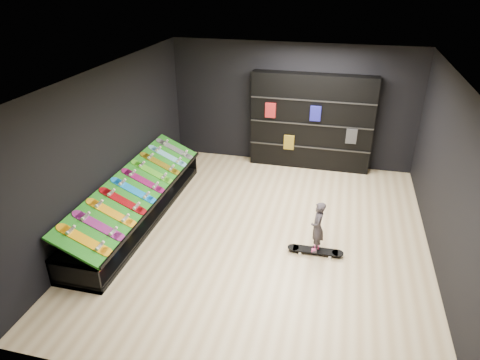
% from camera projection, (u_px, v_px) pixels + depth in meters
% --- Properties ---
extents(floor, '(6.00, 7.00, 0.01)m').
position_uv_depth(floor, '(263.00, 234.00, 8.12)').
color(floor, beige).
rests_on(floor, ground).
extents(ceiling, '(6.00, 7.00, 0.01)m').
position_uv_depth(ceiling, '(268.00, 76.00, 6.77)').
color(ceiling, white).
rests_on(ceiling, ground).
extents(wall_back, '(6.00, 0.02, 3.00)m').
position_uv_depth(wall_back, '(292.00, 105.00, 10.48)').
color(wall_back, black).
rests_on(wall_back, ground).
extents(wall_front, '(6.00, 0.02, 3.00)m').
position_uv_depth(wall_front, '(201.00, 298.00, 4.41)').
color(wall_front, black).
rests_on(wall_front, ground).
extents(wall_left, '(0.02, 7.00, 3.00)m').
position_uv_depth(wall_left, '(109.00, 147.00, 8.09)').
color(wall_left, black).
rests_on(wall_left, ground).
extents(wall_right, '(0.02, 7.00, 3.00)m').
position_uv_depth(wall_right, '(450.00, 181.00, 6.80)').
color(wall_right, black).
rests_on(wall_right, ground).
extents(display_rack, '(0.90, 4.50, 0.50)m').
position_uv_depth(display_rack, '(138.00, 207.00, 8.55)').
color(display_rack, black).
rests_on(display_rack, ground).
extents(turf_ramp, '(0.92, 4.50, 0.46)m').
position_uv_depth(turf_ramp, '(138.00, 187.00, 8.33)').
color(turf_ramp, '#156710').
rests_on(turf_ramp, display_rack).
extents(back_shelving, '(2.92, 0.34, 2.34)m').
position_uv_depth(back_shelving, '(311.00, 122.00, 10.36)').
color(back_shelving, black).
rests_on(back_shelving, ground).
extents(floor_skateboard, '(0.99, 0.24, 0.09)m').
position_uv_depth(floor_skateboard, '(315.00, 252.00, 7.55)').
color(floor_skateboard, black).
rests_on(floor_skateboard, ground).
extents(child, '(0.16, 0.22, 0.57)m').
position_uv_depth(child, '(317.00, 236.00, 7.40)').
color(child, black).
rests_on(child, floor_skateboard).
extents(display_board_0, '(0.93, 0.22, 0.50)m').
position_uv_depth(display_board_0, '(84.00, 240.00, 6.67)').
color(display_board_0, yellow).
rests_on(display_board_0, turf_ramp).
extents(display_board_1, '(0.93, 0.22, 0.50)m').
position_uv_depth(display_board_1, '(99.00, 226.00, 7.04)').
color(display_board_1, '#2626BF').
rests_on(display_board_1, turf_ramp).
extents(display_board_2, '(0.93, 0.22, 0.50)m').
position_uv_depth(display_board_2, '(111.00, 213.00, 7.40)').
color(display_board_2, orange).
rests_on(display_board_2, turf_ramp).
extents(display_board_3, '(0.93, 0.22, 0.50)m').
position_uv_depth(display_board_3, '(123.00, 201.00, 7.77)').
color(display_board_3, red).
rests_on(display_board_3, turf_ramp).
extents(display_board_4, '(0.93, 0.22, 0.50)m').
position_uv_depth(display_board_4, '(134.00, 190.00, 8.14)').
color(display_board_4, blue).
rests_on(display_board_4, turf_ramp).
extents(display_board_5, '(0.93, 0.22, 0.50)m').
position_uv_depth(display_board_5, '(143.00, 181.00, 8.50)').
color(display_board_5, '#E5198C').
rests_on(display_board_5, turf_ramp).
extents(display_board_6, '(0.93, 0.22, 0.50)m').
position_uv_depth(display_board_6, '(152.00, 172.00, 8.87)').
color(display_board_6, green).
rests_on(display_board_6, turf_ramp).
extents(display_board_7, '(0.93, 0.22, 0.50)m').
position_uv_depth(display_board_7, '(160.00, 164.00, 9.23)').
color(display_board_7, yellow).
rests_on(display_board_7, turf_ramp).
extents(display_board_8, '(0.93, 0.22, 0.50)m').
position_uv_depth(display_board_8, '(168.00, 156.00, 9.60)').
color(display_board_8, '#0CB2E5').
rests_on(display_board_8, turf_ramp).
extents(display_board_9, '(0.93, 0.22, 0.50)m').
position_uv_depth(display_board_9, '(175.00, 149.00, 9.97)').
color(display_board_9, black).
rests_on(display_board_9, turf_ramp).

